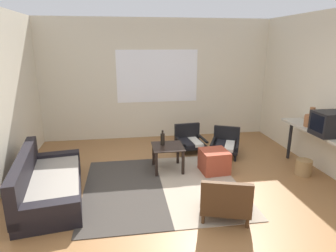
% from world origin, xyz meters
% --- Properties ---
extents(ground_plane, '(7.80, 7.80, 0.00)m').
position_xyz_m(ground_plane, '(0.00, 0.00, 0.00)').
color(ground_plane, olive).
extents(far_wall_with_window, '(5.60, 0.13, 2.70)m').
position_xyz_m(far_wall_with_window, '(0.00, 3.06, 1.35)').
color(far_wall_with_window, beige).
rests_on(far_wall_with_window, ground).
extents(area_rug, '(2.39, 2.25, 0.01)m').
position_xyz_m(area_rug, '(-0.24, 0.46, 0.01)').
color(area_rug, '#38332D').
rests_on(area_rug, ground).
extents(couch, '(1.07, 1.96, 0.66)m').
position_xyz_m(couch, '(-1.93, 0.42, 0.20)').
color(couch, black).
rests_on(couch, ground).
extents(coffee_table, '(0.53, 0.55, 0.44)m').
position_xyz_m(coffee_table, '(-0.06, 1.08, 0.35)').
color(coffee_table, black).
rests_on(coffee_table, ground).
extents(armchair_by_window, '(0.60, 0.63, 0.52)m').
position_xyz_m(armchair_by_window, '(0.54, 1.99, 0.23)').
color(armchair_by_window, black).
rests_on(armchair_by_window, ground).
extents(armchair_striped_foreground, '(0.75, 0.70, 0.58)m').
position_xyz_m(armchair_striped_foreground, '(0.43, -0.51, 0.25)').
color(armchair_striped_foreground, '#472D19').
rests_on(armchair_striped_foreground, ground).
extents(armchair_corner, '(0.74, 0.80, 0.52)m').
position_xyz_m(armchair_corner, '(1.21, 1.66, 0.23)').
color(armchair_corner, black).
rests_on(armchair_corner, ground).
extents(ottoman_orange, '(0.48, 0.48, 0.40)m').
position_xyz_m(ottoman_orange, '(0.72, 0.86, 0.20)').
color(ottoman_orange, '#993D28').
rests_on(ottoman_orange, ground).
extents(console_shelf, '(0.38, 1.78, 0.80)m').
position_xyz_m(console_shelf, '(2.34, 0.42, 0.71)').
color(console_shelf, '#B2AD9E').
rests_on(console_shelf, ground).
extents(crt_television, '(0.51, 0.40, 0.37)m').
position_xyz_m(crt_television, '(2.34, 0.22, 0.98)').
color(crt_television, black).
rests_on(crt_television, console_shelf).
extents(clay_vase, '(0.22, 0.22, 0.33)m').
position_xyz_m(clay_vase, '(2.34, 0.71, 0.91)').
color(clay_vase, '#935B38').
rests_on(clay_vase, console_shelf).
extents(glass_bottle, '(0.07, 0.07, 0.27)m').
position_xyz_m(glass_bottle, '(-0.14, 1.15, 0.55)').
color(glass_bottle, black).
rests_on(glass_bottle, coffee_table).
extents(wicker_basket, '(0.26, 0.26, 0.27)m').
position_xyz_m(wicker_basket, '(2.19, 0.53, 0.13)').
color(wicker_basket, '#9E7A4C').
rests_on(wicker_basket, ground).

